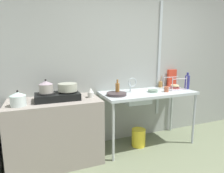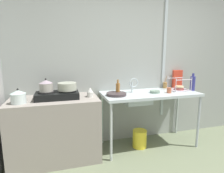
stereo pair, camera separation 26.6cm
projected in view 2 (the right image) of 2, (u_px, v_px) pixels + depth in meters
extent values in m
cube|color=#989F9A|center=(138.00, 68.00, 3.22)|extent=(4.93, 0.10, 2.47)
cube|color=#B0BEC2|center=(164.00, 60.00, 3.26)|extent=(0.05, 0.01, 1.97)
cube|color=gray|center=(56.00, 129.00, 2.64)|extent=(1.18, 0.64, 0.87)
cube|color=#B0BEC2|center=(150.00, 94.00, 2.95)|extent=(1.50, 0.64, 0.04)
cylinder|color=#B4BDBD|center=(111.00, 133.00, 2.58)|extent=(0.04, 0.04, 0.83)
cylinder|color=#ADB7C4|center=(198.00, 122.00, 2.96)|extent=(0.04, 0.04, 0.83)
cylinder|color=#AAC4BB|center=(102.00, 119.00, 3.10)|extent=(0.04, 0.04, 0.83)
cylinder|color=#B4C0C1|center=(177.00, 111.00, 3.48)|extent=(0.04, 0.04, 0.83)
cube|color=black|center=(57.00, 95.00, 2.56)|extent=(0.57, 0.33, 0.09)
cylinder|color=black|center=(46.00, 92.00, 2.52)|extent=(0.22, 0.22, 0.02)
cylinder|color=black|center=(67.00, 91.00, 2.59)|extent=(0.22, 0.22, 0.02)
cylinder|color=#99958C|center=(46.00, 87.00, 2.51)|extent=(0.17, 0.17, 0.11)
cone|color=#9B8A98|center=(46.00, 82.00, 2.49)|extent=(0.18, 0.18, 0.04)
sphere|color=black|center=(46.00, 79.00, 2.49)|extent=(0.02, 0.02, 0.02)
cylinder|color=#999E8C|center=(67.00, 86.00, 2.58)|extent=(0.25, 0.25, 0.10)
cylinder|color=silver|center=(18.00, 99.00, 2.31)|extent=(0.18, 0.18, 0.12)
cone|color=silver|center=(18.00, 92.00, 2.30)|extent=(0.18, 0.18, 0.04)
sphere|color=black|center=(18.00, 89.00, 2.29)|extent=(0.02, 0.02, 0.02)
cylinder|color=silver|center=(90.00, 94.00, 2.66)|extent=(0.09, 0.09, 0.07)
cone|color=silver|center=(90.00, 90.00, 2.65)|extent=(0.08, 0.08, 0.06)
cube|color=#B0BEC2|center=(137.00, 99.00, 2.86)|extent=(0.39, 0.28, 0.15)
cylinder|color=#B0BEC2|center=(132.00, 87.00, 2.98)|extent=(0.02, 0.02, 0.16)
torus|color=#B0BEC2|center=(134.00, 83.00, 2.91)|extent=(0.15, 0.02, 0.15)
cylinder|color=#3A3133|center=(116.00, 94.00, 2.75)|extent=(0.29, 0.29, 0.04)
cylinder|color=#BCB8BF|center=(176.00, 85.00, 2.95)|extent=(0.01, 0.01, 0.22)
cylinder|color=#BCB8BF|center=(191.00, 84.00, 3.03)|extent=(0.01, 0.01, 0.22)
cylinder|color=#BCB8BF|center=(168.00, 83.00, 3.17)|extent=(0.01, 0.01, 0.22)
cylinder|color=#BCB8BF|center=(183.00, 82.00, 3.24)|extent=(0.01, 0.01, 0.22)
cylinder|color=#BCB8BF|center=(184.00, 80.00, 2.98)|extent=(0.29, 0.01, 0.01)
cylinder|color=#BCB8BF|center=(176.00, 78.00, 3.19)|extent=(0.29, 0.01, 0.01)
cube|color=#BCB5C3|center=(179.00, 90.00, 3.12)|extent=(0.31, 0.25, 0.01)
cylinder|color=#B85350|center=(179.00, 89.00, 3.11)|extent=(0.15, 0.15, 0.02)
cylinder|color=#B34E4F|center=(178.00, 88.00, 3.12)|extent=(0.14, 0.14, 0.02)
cylinder|color=beige|center=(179.00, 87.00, 3.10)|extent=(0.14, 0.14, 0.02)
cylinder|color=#B15B3E|center=(169.00, 90.00, 2.91)|extent=(0.07, 0.07, 0.08)
cylinder|color=gray|center=(155.00, 92.00, 2.92)|extent=(0.15, 0.15, 0.04)
cylinder|color=olive|center=(118.00, 89.00, 2.82)|extent=(0.06, 0.06, 0.16)
cylinder|color=olive|center=(118.00, 81.00, 2.80)|extent=(0.03, 0.03, 0.06)
cylinder|color=navy|center=(193.00, 83.00, 3.09)|extent=(0.08, 0.08, 0.23)
cylinder|color=navy|center=(193.00, 75.00, 3.07)|extent=(0.04, 0.04, 0.05)
cube|color=red|center=(177.00, 79.00, 3.35)|extent=(0.17, 0.06, 0.31)
cylinder|color=#9F763D|center=(165.00, 85.00, 3.30)|extent=(0.07, 0.07, 0.10)
cylinder|color=olive|center=(165.00, 81.00, 3.29)|extent=(0.08, 0.02, 0.17)
cylinder|color=yellow|center=(140.00, 139.00, 3.01)|extent=(0.22, 0.22, 0.28)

